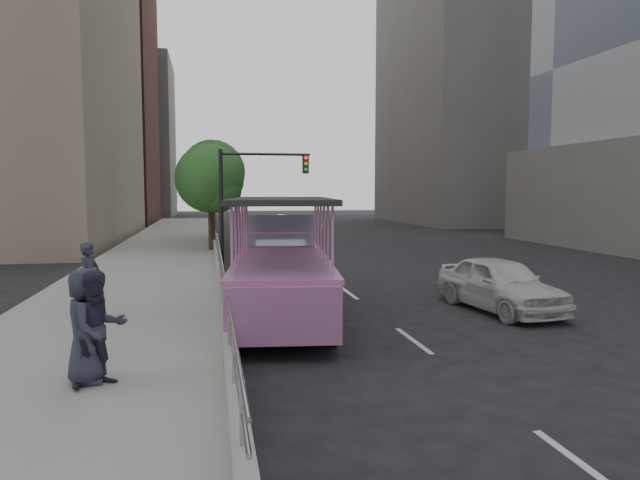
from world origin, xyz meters
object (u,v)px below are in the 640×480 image
(pedestrian_mid, at_px, (99,329))
(street_tree_far, at_px, (214,175))
(parking_sign, at_px, (237,236))
(street_tree_near, at_px, (212,181))
(traffic_signal, at_px, (247,187))
(car, at_px, (500,284))
(pedestrian_near, at_px, (90,279))
(duck_boat, at_px, (282,269))
(pedestrian_far, at_px, (86,326))

(pedestrian_mid, xyz_separation_m, street_tree_far, (2.04, 26.60, 3.10))
(parking_sign, height_order, street_tree_near, street_tree_near)
(traffic_signal, bearing_deg, street_tree_far, 98.43)
(parking_sign, relative_size, street_tree_far, 0.46)
(pedestrian_mid, relative_size, parking_sign, 0.61)
(car, bearing_deg, pedestrian_mid, -158.35)
(car, xyz_separation_m, parking_sign, (-7.02, 4.41, 1.10))
(pedestrian_near, bearing_deg, street_tree_near, 10.72)
(traffic_signal, bearing_deg, pedestrian_mid, -101.32)
(street_tree_near, bearing_deg, pedestrian_mid, -95.11)
(street_tree_near, bearing_deg, car, -63.14)
(pedestrian_mid, xyz_separation_m, street_tree_near, (1.84, 20.60, 2.61))
(car, height_order, pedestrian_near, pedestrian_near)
(pedestrian_mid, bearing_deg, street_tree_far, 54.10)
(street_tree_near, bearing_deg, duck_boat, -82.76)
(pedestrian_mid, distance_m, street_tree_far, 26.86)
(duck_boat, distance_m, pedestrian_near, 4.93)
(duck_boat, relative_size, pedestrian_mid, 5.34)
(pedestrian_mid, bearing_deg, parking_sign, 43.44)
(car, distance_m, pedestrian_near, 10.79)
(pedestrian_near, xyz_separation_m, pedestrian_mid, (1.17, -5.31, 0.01))
(duck_boat, relative_size, street_tree_near, 1.70)
(pedestrian_near, distance_m, parking_sign, 5.78)
(pedestrian_mid, distance_m, pedestrian_far, 0.30)
(street_tree_near, height_order, street_tree_far, street_tree_far)
(pedestrian_far, height_order, street_tree_far, street_tree_far)
(pedestrian_mid, xyz_separation_m, traffic_signal, (3.44, 17.17, 2.29))
(pedestrian_mid, bearing_deg, pedestrian_near, 70.86)
(pedestrian_far, height_order, street_tree_near, street_tree_near)
(pedestrian_near, xyz_separation_m, pedestrian_far, (0.93, -5.13, 0.02))
(duck_boat, height_order, pedestrian_far, duck_boat)
(car, xyz_separation_m, street_tree_far, (-7.58, 21.36, 3.55))
(pedestrian_near, relative_size, traffic_signal, 0.35)
(duck_boat, xyz_separation_m, parking_sign, (-1.06, 3.31, 0.68))
(pedestrian_near, bearing_deg, street_tree_far, 13.28)
(traffic_signal, xyz_separation_m, street_tree_far, (-1.40, 9.43, 0.81))
(traffic_signal, distance_m, street_tree_far, 9.57)
(pedestrian_near, distance_m, street_tree_near, 15.80)
(car, bearing_deg, street_tree_near, 109.91)
(pedestrian_near, relative_size, street_tree_far, 0.28)
(parking_sign, bearing_deg, street_tree_near, 93.94)
(duck_boat, relative_size, pedestrian_near, 5.39)
(parking_sign, distance_m, traffic_signal, 7.74)
(street_tree_near, bearing_deg, street_tree_far, 88.09)
(pedestrian_far, bearing_deg, pedestrian_mid, -135.50)
(car, distance_m, street_tree_far, 22.94)
(street_tree_near, distance_m, street_tree_far, 6.02)
(pedestrian_mid, distance_m, parking_sign, 10.02)
(pedestrian_near, xyz_separation_m, street_tree_far, (3.21, 21.29, 3.11))
(duck_boat, relative_size, car, 2.19)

